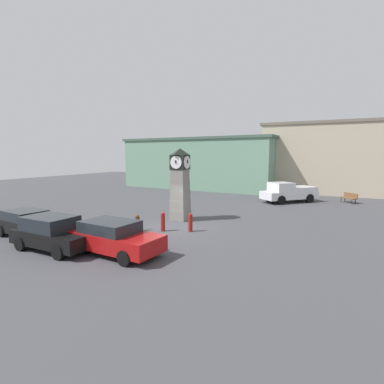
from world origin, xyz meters
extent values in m
plane|color=#424247|center=(0.00, 0.00, 0.00)|extent=(88.14, 88.14, 0.00)
cube|color=gray|center=(-0.84, 2.09, 0.34)|extent=(1.10, 1.10, 0.68)
cube|color=gray|center=(-0.84, 2.09, 1.02)|extent=(1.05, 1.05, 0.68)
cube|color=gray|center=(-0.84, 2.09, 1.70)|extent=(1.01, 1.01, 0.68)
cube|color=gray|center=(-0.84, 2.09, 2.37)|extent=(0.97, 0.97, 0.68)
cube|color=gray|center=(-0.84, 2.09, 3.05)|extent=(0.92, 0.92, 0.68)
cube|color=black|center=(-0.84, 2.09, 3.86)|extent=(1.01, 1.01, 0.94)
cylinder|color=white|center=(-0.84, 2.61, 3.86)|extent=(0.83, 0.04, 0.83)
cube|color=black|center=(-0.84, 2.64, 3.86)|extent=(0.06, 0.19, 0.11)
cube|color=black|center=(-0.84, 2.64, 3.86)|extent=(0.04, 0.28, 0.20)
cylinder|color=white|center=(-0.84, 1.57, 3.86)|extent=(0.83, 0.04, 0.83)
cube|color=black|center=(-0.84, 1.54, 3.86)|extent=(0.06, 0.19, 0.10)
cube|color=black|center=(-0.84, 1.54, 3.86)|extent=(0.04, 0.11, 0.31)
cylinder|color=white|center=(-0.32, 2.09, 3.86)|extent=(0.04, 0.83, 0.83)
cube|color=black|center=(-0.29, 2.09, 3.86)|extent=(0.19, 0.06, 0.07)
cube|color=black|center=(-0.29, 2.09, 3.86)|extent=(0.11, 0.04, 0.31)
cylinder|color=white|center=(-1.36, 2.09, 3.86)|extent=(0.04, 0.83, 0.83)
cube|color=black|center=(-1.39, 2.09, 3.86)|extent=(0.18, 0.06, 0.12)
cube|color=black|center=(-1.39, 2.09, 3.86)|extent=(0.17, 0.04, 0.30)
pyramid|color=black|center=(-0.84, 2.09, 4.55)|extent=(1.06, 1.06, 0.43)
cylinder|color=maroon|center=(1.20, -0.34, 0.46)|extent=(0.24, 0.24, 0.92)
sphere|color=maroon|center=(1.20, -0.34, 0.95)|extent=(0.22, 0.22, 0.22)
cylinder|color=maroon|center=(-0.26, -0.96, 0.48)|extent=(0.25, 0.25, 0.95)
sphere|color=maroon|center=(-0.26, -0.96, 0.99)|extent=(0.23, 0.23, 0.23)
cylinder|color=brown|center=(-1.59, -1.59, 0.39)|extent=(0.27, 0.27, 0.79)
sphere|color=brown|center=(-1.59, -1.59, 0.83)|extent=(0.25, 0.25, 0.25)
cube|color=black|center=(-6.00, -5.23, 0.58)|extent=(4.02, 2.11, 0.62)
cube|color=#1E2328|center=(-6.29, -5.20, 1.15)|extent=(2.28, 1.80, 0.51)
cylinder|color=black|center=(-4.73, -4.53, 0.32)|extent=(0.66, 0.28, 0.64)
cylinder|color=black|center=(-4.89, -6.17, 0.32)|extent=(0.66, 0.28, 0.64)
cylinder|color=black|center=(-7.11, -4.29, 0.32)|extent=(0.66, 0.28, 0.64)
cylinder|color=black|center=(-7.27, -5.93, 0.32)|extent=(0.66, 0.28, 0.64)
cube|color=black|center=(-2.83, -6.08, 0.59)|extent=(4.12, 1.87, 0.64)
cube|color=#1E2328|center=(-3.14, -6.08, 1.22)|extent=(2.27, 1.71, 0.64)
cylinder|color=black|center=(-1.55, -5.23, 0.32)|extent=(0.64, 0.23, 0.64)
cylinder|color=black|center=(-1.57, -6.96, 0.32)|extent=(0.64, 0.23, 0.64)
cylinder|color=black|center=(-4.09, -5.20, 0.32)|extent=(0.64, 0.23, 0.64)
cylinder|color=black|center=(-4.11, -6.94, 0.32)|extent=(0.64, 0.23, 0.64)
cube|color=#A51111|center=(0.08, -5.30, 0.61)|extent=(4.40, 2.11, 0.69)
cube|color=#1E2328|center=(-0.24, -5.28, 1.21)|extent=(2.46, 1.84, 0.50)
cylinder|color=black|center=(1.46, -4.50, 0.32)|extent=(0.65, 0.26, 0.64)
cylinder|color=black|center=(1.36, -6.26, 0.32)|extent=(0.65, 0.26, 0.64)
cylinder|color=black|center=(-1.19, -4.34, 0.32)|extent=(0.65, 0.26, 0.64)
cylinder|color=black|center=(-1.30, -6.10, 0.32)|extent=(0.65, 0.26, 0.64)
cube|color=silver|center=(4.37, 13.19, 0.70)|extent=(4.89, 5.10, 0.70)
cube|color=silver|center=(3.76, 12.52, 1.45)|extent=(2.56, 2.56, 0.80)
cube|color=silver|center=(5.07, 13.95, 1.23)|extent=(3.33, 3.39, 0.36)
cylinder|color=black|center=(4.00, 11.43, 0.40)|extent=(0.75, 0.78, 0.80)
cylinder|color=black|center=(2.66, 12.66, 0.40)|extent=(0.75, 0.78, 0.80)
cylinder|color=black|center=(6.09, 13.71, 0.40)|extent=(0.75, 0.78, 0.80)
cylinder|color=black|center=(4.74, 14.94, 0.40)|extent=(0.75, 0.78, 0.80)
cube|color=brown|center=(9.23, 15.23, 0.45)|extent=(1.43, 1.53, 0.08)
cube|color=brown|center=(9.42, 15.39, 0.70)|extent=(1.10, 1.24, 0.40)
cylinder|color=#262628|center=(8.66, 15.57, 0.23)|extent=(0.06, 0.06, 0.45)
cylinder|color=#262628|center=(9.50, 14.61, 0.23)|extent=(0.06, 0.06, 0.45)
cylinder|color=#262628|center=(8.96, 15.84, 0.23)|extent=(0.06, 0.06, 0.45)
cylinder|color=#262628|center=(9.80, 14.88, 0.23)|extent=(0.06, 0.06, 0.45)
cube|color=gray|center=(-8.02, 22.12, 3.08)|extent=(20.42, 11.28, 6.15)
cube|color=#405849|center=(-8.02, 22.12, 6.30)|extent=(21.03, 11.62, 0.30)
cube|color=#B7A88E|center=(9.47, 23.52, 3.80)|extent=(18.91, 8.70, 7.61)
cube|color=#6E6455|center=(9.47, 23.52, 7.76)|extent=(19.48, 8.96, 0.30)
camera|label=1|loc=(8.91, -15.11, 4.36)|focal=28.00mm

